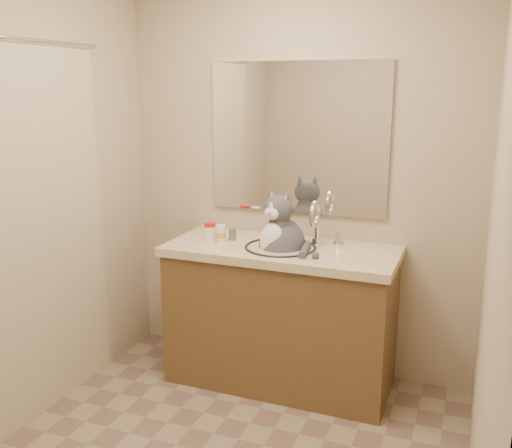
# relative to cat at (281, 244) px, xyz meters

# --- Properties ---
(room) EXTENTS (2.22, 2.52, 2.42)m
(room) POSITION_rel_cat_xyz_m (0.00, -0.97, 0.33)
(room) COLOR #84765B
(room) RESTS_ON ground
(vanity) EXTENTS (1.34, 0.59, 1.12)m
(vanity) POSITION_rel_cat_xyz_m (0.00, -0.00, -0.42)
(vanity) COLOR brown
(vanity) RESTS_ON ground
(mirror) EXTENTS (1.10, 0.02, 0.90)m
(mirror) POSITION_rel_cat_xyz_m (0.00, 0.27, 0.58)
(mirror) COLOR white
(mirror) RESTS_ON room
(shower_curtain) EXTENTS (0.02, 1.30, 1.93)m
(shower_curtain) POSITION_rel_cat_xyz_m (-1.05, -0.87, 0.16)
(shower_curtain) COLOR #C4B394
(shower_curtain) RESTS_ON ground
(cat) EXTENTS (0.37, 0.39, 0.55)m
(cat) POSITION_rel_cat_xyz_m (0.00, 0.00, 0.00)
(cat) COLOR #434448
(cat) RESTS_ON vanity
(pill_bottle_redcap) EXTENTS (0.08, 0.08, 0.11)m
(pill_bottle_redcap) POSITION_rel_cat_xyz_m (-0.45, -0.02, 0.04)
(pill_bottle_redcap) COLOR white
(pill_bottle_redcap) RESTS_ON vanity
(pill_bottle_orange) EXTENTS (0.08, 0.08, 0.10)m
(pill_bottle_orange) POSITION_rel_cat_xyz_m (-0.37, -0.03, 0.03)
(pill_bottle_orange) COLOR white
(pill_bottle_orange) RESTS_ON vanity
(grey_canister) EXTENTS (0.05, 0.05, 0.07)m
(grey_canister) POSITION_rel_cat_xyz_m (-0.32, 0.03, 0.02)
(grey_canister) COLOR slate
(grey_canister) RESTS_ON vanity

